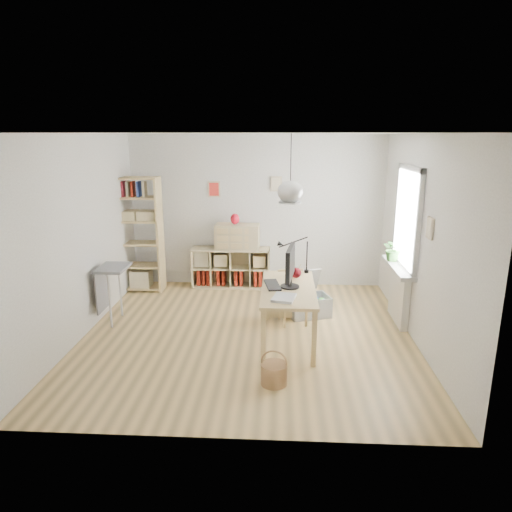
# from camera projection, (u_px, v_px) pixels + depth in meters

# --- Properties ---
(ground) EXTENTS (4.50, 4.50, 0.00)m
(ground) POSITION_uv_depth(u_px,v_px,m) (248.00, 334.00, 6.33)
(ground) COLOR tan
(ground) RESTS_ON ground
(room_shell) EXTENTS (4.50, 4.50, 4.50)m
(room_shell) POSITION_uv_depth(u_px,v_px,m) (290.00, 192.00, 5.64)
(room_shell) COLOR white
(room_shell) RESTS_ON ground
(window_unit) EXTENTS (0.07, 1.16, 1.46)m
(window_unit) POSITION_uv_depth(u_px,v_px,m) (408.00, 218.00, 6.40)
(window_unit) COLOR white
(window_unit) RESTS_ON ground
(radiator) EXTENTS (0.10, 0.80, 0.80)m
(radiator) POSITION_uv_depth(u_px,v_px,m) (399.00, 295.00, 6.69)
(radiator) COLOR white
(radiator) RESTS_ON ground
(windowsill) EXTENTS (0.22, 1.20, 0.06)m
(windowsill) POSITION_uv_depth(u_px,v_px,m) (398.00, 267.00, 6.59)
(windowsill) COLOR silver
(windowsill) RESTS_ON radiator
(desk) EXTENTS (0.70, 1.50, 0.75)m
(desk) POSITION_uv_depth(u_px,v_px,m) (288.00, 294.00, 5.99)
(desk) COLOR #DEC07F
(desk) RESTS_ON ground
(cube_shelf) EXTENTS (1.40, 0.38, 0.72)m
(cube_shelf) POSITION_uv_depth(u_px,v_px,m) (230.00, 270.00, 8.29)
(cube_shelf) COLOR #CFBD88
(cube_shelf) RESTS_ON ground
(tall_bookshelf) EXTENTS (0.80, 0.38, 2.00)m
(tall_bookshelf) POSITION_uv_depth(u_px,v_px,m) (138.00, 230.00, 7.90)
(tall_bookshelf) COLOR #DEC07F
(tall_bookshelf) RESTS_ON ground
(side_table) EXTENTS (0.40, 0.55, 0.85)m
(side_table) POSITION_uv_depth(u_px,v_px,m) (109.00, 278.00, 6.61)
(side_table) COLOR gray
(side_table) RESTS_ON ground
(chair) EXTENTS (0.46, 0.46, 0.77)m
(chair) POSITION_uv_depth(u_px,v_px,m) (292.00, 293.00, 6.66)
(chair) COLOR gray
(chair) RESTS_ON ground
(wicker_basket) EXTENTS (0.30, 0.29, 0.41)m
(wicker_basket) POSITION_uv_depth(u_px,v_px,m) (274.00, 373.00, 5.04)
(wicker_basket) COLOR #926542
(wicker_basket) RESTS_ON ground
(storage_chest) EXTENTS (0.78, 0.84, 0.64)m
(storage_chest) POSITION_uv_depth(u_px,v_px,m) (308.00, 301.00, 7.01)
(storage_chest) COLOR silver
(storage_chest) RESTS_ON ground
(monitor) EXTENTS (0.25, 0.62, 0.54)m
(monitor) POSITION_uv_depth(u_px,v_px,m) (290.00, 265.00, 5.89)
(monitor) COLOR black
(monitor) RESTS_ON desk
(keyboard) EXTENTS (0.25, 0.48, 0.02)m
(keyboard) POSITION_uv_depth(u_px,v_px,m) (273.00, 285.00, 6.03)
(keyboard) COLOR black
(keyboard) RESTS_ON desk
(task_lamp) EXTENTS (0.47, 0.17, 0.50)m
(task_lamp) POSITION_uv_depth(u_px,v_px,m) (291.00, 251.00, 6.47)
(task_lamp) COLOR black
(task_lamp) RESTS_ON desk
(yarn_ball) EXTENTS (0.15, 0.15, 0.15)m
(yarn_ball) POSITION_uv_depth(u_px,v_px,m) (296.00, 273.00, 6.35)
(yarn_ball) COLOR #45090B
(yarn_ball) RESTS_ON desk
(paper_tray) EXTENTS (0.32, 0.37, 0.03)m
(paper_tray) POSITION_uv_depth(u_px,v_px,m) (284.00, 298.00, 5.54)
(paper_tray) COLOR silver
(paper_tray) RESTS_ON desk
(drawer_chest) EXTENTS (0.78, 0.39, 0.44)m
(drawer_chest) POSITION_uv_depth(u_px,v_px,m) (237.00, 236.00, 8.08)
(drawer_chest) COLOR #CFBD88
(drawer_chest) RESTS_ON cube_shelf
(red_vase) EXTENTS (0.16, 0.16, 0.19)m
(red_vase) POSITION_uv_depth(u_px,v_px,m) (235.00, 219.00, 8.00)
(red_vase) COLOR maroon
(red_vase) RESTS_ON drawer_chest
(potted_plant) EXTENTS (0.41, 0.39, 0.36)m
(potted_plant) POSITION_uv_depth(u_px,v_px,m) (393.00, 249.00, 6.78)
(potted_plant) COLOR #2C5B22
(potted_plant) RESTS_ON windowsill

